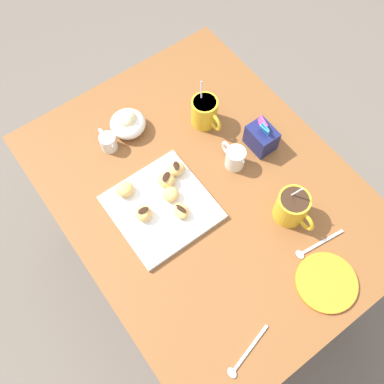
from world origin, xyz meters
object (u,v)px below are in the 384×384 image
Objects in this scene: coffee_mug_mustard_left at (205,112)px; chocolate_sauce_pitcher at (108,141)px; beignet_3 at (144,213)px; saucer_orange_left at (326,282)px; coffee_mug_mustard_right at (292,207)px; sugar_caddy at (261,138)px; dining_table at (204,208)px; cream_pitcher_white at (235,157)px; beignet_1 at (181,211)px; beignet_0 at (171,194)px; beignet_4 at (176,169)px; pastry_plate_square at (162,207)px; beignet_2 at (166,180)px; ice_cream_bowl at (128,123)px; beignet_5 at (125,189)px.

chocolate_sauce_pitcher is at bearing -108.48° from coffee_mug_mustard_left.
saucer_orange_left is at bearing 32.85° from beignet_3.
sugar_caddy is (-0.24, 0.09, -0.01)m from coffee_mug_mustard_right.
chocolate_sauce_pitcher reaches higher than beignet_3.
beignet_3 is at bearing -99.21° from dining_table.
cream_pitcher_white is 1.95× the size of beignet_1.
dining_table is at bearing 26.66° from chocolate_sauce_pitcher.
beignet_3 is (-0.01, -0.33, -0.00)m from cream_pitcher_white.
dining_table is 0.31m from coffee_mug_mustard_left.
beignet_0 is (0.27, 0.05, 0.00)m from chocolate_sauce_pitcher.
coffee_mug_mustard_left reaches higher than beignet_4.
beignet_4 is (0.11, -0.19, -0.02)m from coffee_mug_mustard_left.
pastry_plate_square is 5.55× the size of beignet_3.
cream_pitcher_white reaches higher than beignet_2.
cream_pitcher_white is 0.36m from ice_cream_bowl.
beignet_2 reaches higher than saucer_orange_left.
beignet_1 is 1.00× the size of beignet_5.
beignet_1 is at bearing 33.20° from pastry_plate_square.
beignet_0 is (-0.01, -0.34, -0.01)m from sugar_caddy.
beignet_0 is (-0.04, -0.10, 0.16)m from dining_table.
saucer_orange_left is 0.54m from beignet_3.
coffee_mug_mustard_right is 0.23m from saucer_orange_left.
pastry_plate_square is 0.07m from beignet_1.
ice_cream_bowl is at bearing 173.43° from beignet_1.
pastry_plate_square is 0.51m from saucer_orange_left.
chocolate_sauce_pitcher reaches higher than beignet_1.
chocolate_sauce_pitcher is 1.75× the size of beignet_2.
beignet_3 is (-0.45, -0.29, 0.03)m from saucer_orange_left.
chocolate_sauce_pitcher is 0.54× the size of saucer_orange_left.
chocolate_sauce_pitcher is (-0.28, -0.28, -0.01)m from cream_pitcher_white.
saucer_orange_left is (0.63, -0.05, -0.05)m from coffee_mug_mustard_left.
sugar_caddy is 2.02× the size of beignet_4.
coffee_mug_mustard_right is at bearing 50.78° from pastry_plate_square.
chocolate_sauce_pitcher is (-0.10, -0.30, -0.02)m from coffee_mug_mustard_left.
saucer_orange_left is at bearing -14.27° from coffee_mug_mustard_right.
beignet_1 reaches higher than pastry_plate_square.
chocolate_sauce_pitcher is at bearing -151.39° from beignet_4.
coffee_mug_mustard_right is 0.49m from beignet_5.
chocolate_sauce_pitcher is at bearing -135.32° from cream_pitcher_white.
ice_cream_bowl is (-0.30, 0.07, 0.03)m from pastry_plate_square.
beignet_5 reaches higher than saucer_orange_left.
dining_table is 22.10× the size of beignet_0.
beignet_4 is at bearing -157.86° from dining_table.
chocolate_sauce_pitcher reaches higher than beignet_0.
beignet_5 is (-0.11, -0.33, -0.00)m from cream_pitcher_white.
beignet_1 is (0.02, -0.11, 0.16)m from dining_table.
beignet_1 is at bearing -79.17° from cream_pitcher_white.
beignet_2 is at bearing 160.17° from beignet_0.
sugar_caddy is (-0.01, 0.11, 0.00)m from cream_pitcher_white.
beignet_0 is 0.06m from beignet_1.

